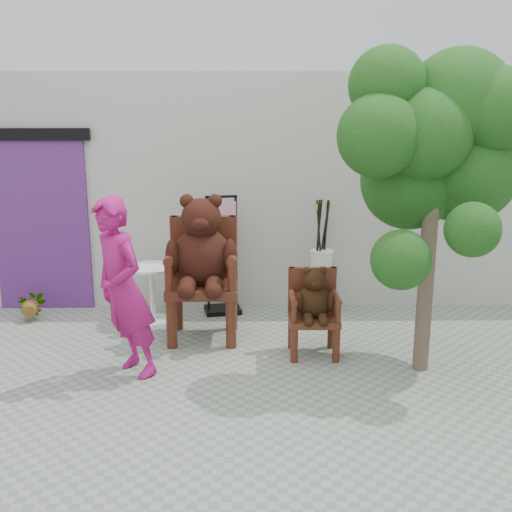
# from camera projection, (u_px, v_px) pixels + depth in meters

# --- Properties ---
(ground_plane) EXTENTS (60.00, 60.00, 0.00)m
(ground_plane) POSITION_uv_depth(u_px,v_px,m) (287.00, 395.00, 5.46)
(ground_plane) COLOR gray
(ground_plane) RESTS_ON ground
(back_wall) EXTENTS (9.00, 1.00, 3.00)m
(back_wall) POSITION_uv_depth(u_px,v_px,m) (274.00, 189.00, 8.12)
(back_wall) COLOR #B7B6AC
(back_wall) RESTS_ON ground
(doorway) EXTENTS (1.40, 0.11, 2.33)m
(doorway) POSITION_uv_depth(u_px,v_px,m) (41.00, 221.00, 7.66)
(doorway) COLOR #58246E
(doorway) RESTS_ON ground
(chair_big) EXTENTS (0.78, 0.87, 1.65)m
(chair_big) POSITION_uv_depth(u_px,v_px,m) (202.00, 258.00, 6.66)
(chair_big) COLOR #3D190D
(chair_big) RESTS_ON ground
(chair_small) EXTENTS (0.52, 0.52, 0.97)m
(chair_small) POSITION_uv_depth(u_px,v_px,m) (314.00, 303.00, 6.27)
(chair_small) COLOR #3D190D
(chair_small) RESTS_ON ground
(person) EXTENTS (0.75, 0.76, 1.78)m
(person) POSITION_uv_depth(u_px,v_px,m) (124.00, 289.00, 5.66)
(person) COLOR #A21463
(person) RESTS_ON ground
(cafe_table) EXTENTS (0.60, 0.60, 0.70)m
(cafe_table) POSITION_uv_depth(u_px,v_px,m) (152.00, 287.00, 7.28)
(cafe_table) COLOR white
(cafe_table) RESTS_ON ground
(display_stand) EXTENTS (0.51, 0.43, 1.51)m
(display_stand) POSITION_uv_depth(u_px,v_px,m) (222.00, 268.00, 7.59)
(display_stand) COLOR black
(display_stand) RESTS_ON ground
(stool_bucket) EXTENTS (0.32, 0.32, 1.45)m
(stool_bucket) POSITION_uv_depth(u_px,v_px,m) (321.00, 264.00, 7.60)
(stool_bucket) COLOR white
(stool_bucket) RESTS_ON ground
(tree) EXTENTS (1.86, 1.64, 3.12)m
(tree) POSITION_uv_depth(u_px,v_px,m) (438.00, 145.00, 5.65)
(tree) COLOR #47382B
(tree) RESTS_ON ground
(potted_plant) EXTENTS (0.40, 0.37, 0.37)m
(potted_plant) POSITION_uv_depth(u_px,v_px,m) (31.00, 305.00, 7.43)
(potted_plant) COLOR #10370F
(potted_plant) RESTS_ON ground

